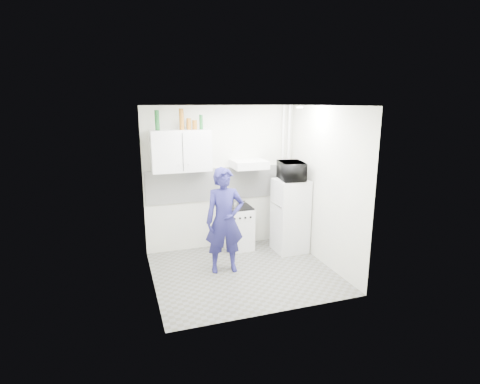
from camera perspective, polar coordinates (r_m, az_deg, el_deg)
name	(u,v)px	position (r m, az deg, el deg)	size (l,w,h in m)	color
floor	(243,272)	(6.12, 0.52, -12.13)	(2.80, 2.80, 0.00)	#616161
ceiling	(244,106)	(5.52, 0.58, 13.02)	(2.80, 2.80, 0.00)	white
wall_back	(221,178)	(6.85, -2.86, 2.13)	(2.80, 2.80, 0.00)	beige
wall_left	(149,201)	(5.40, -13.64, -1.31)	(2.60, 2.60, 0.00)	beige
wall_right	(324,187)	(6.26, 12.75, 0.75)	(2.60, 2.60, 0.00)	beige
person	(225,221)	(5.88, -2.36, -4.38)	(0.61, 0.40, 1.68)	navy
stove	(238,228)	(6.92, -0.27, -5.54)	(0.49, 0.49, 0.78)	silver
fridge	(290,216)	(6.81, 7.65, -3.60)	(0.55, 0.55, 1.32)	white
stove_top	(238,207)	(6.80, -0.28, -2.33)	(0.47, 0.47, 0.03)	black
saucepan	(234,204)	(6.77, -0.98, -1.80)	(0.19, 0.19, 0.10)	silver
microwave	(292,171)	(6.61, 7.87, 3.22)	(0.39, 0.58, 0.32)	black
bottle_a	(157,120)	(6.34, -12.52, 10.63)	(0.08, 0.08, 0.33)	#144C1E
bottle_d	(182,119)	(6.39, -8.90, 10.90)	(0.08, 0.08, 0.35)	brown
canister_a	(189,124)	(6.41, -7.82, 10.24)	(0.08, 0.08, 0.19)	brown
canister_b	(195,125)	(6.43, -6.93, 10.12)	(0.08, 0.08, 0.16)	brown
bottle_e	(201,122)	(6.46, -5.95, 10.55)	(0.06, 0.06, 0.25)	#144C1E
upper_cabinet	(181,151)	(6.43, -8.98, 6.22)	(1.00, 0.35, 0.70)	white
range_hood	(249,164)	(6.70, 1.42, 4.24)	(0.60, 0.50, 0.14)	silver
backsplash	(222,184)	(6.85, -2.81, 1.29)	(2.74, 0.03, 0.60)	white
pipe_a	(288,175)	(7.22, 7.30, 2.64)	(0.05, 0.05, 2.60)	silver
pipe_b	(282,175)	(7.17, 6.44, 2.59)	(0.04, 0.04, 2.60)	silver
ceiling_spot_fixture	(300,107)	(6.10, 9.09, 12.62)	(0.10, 0.10, 0.02)	white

